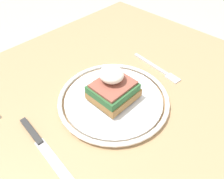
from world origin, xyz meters
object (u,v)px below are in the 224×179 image
(knife, at_px, (42,144))
(plate, at_px, (112,98))
(fork, at_px, (158,69))
(sandwich, at_px, (112,87))

(knife, bearing_deg, plate, 175.26)
(plate, bearing_deg, fork, 177.01)
(fork, bearing_deg, plate, -2.99)
(plate, distance_m, fork, 0.17)
(sandwich, distance_m, fork, 0.18)
(fork, bearing_deg, knife, -3.89)
(fork, xyz_separation_m, knife, (0.35, -0.02, 0.00))
(plate, bearing_deg, sandwich, 68.02)
(sandwich, bearing_deg, knife, -4.80)
(sandwich, height_order, fork, sandwich)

